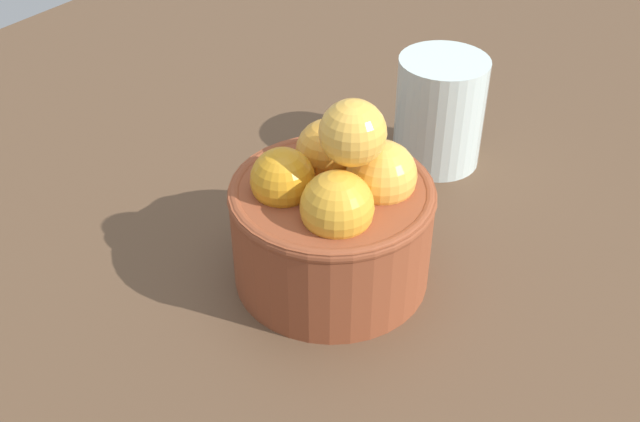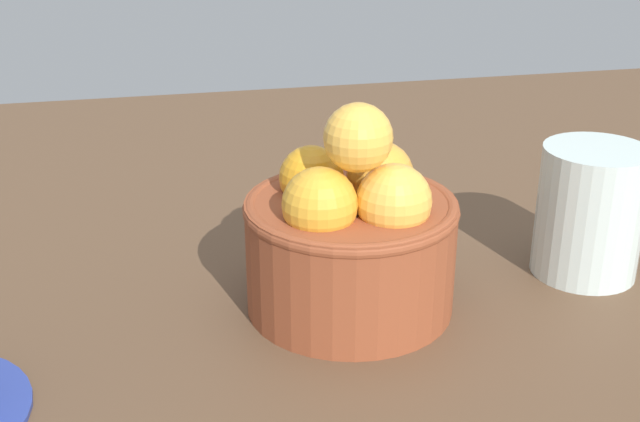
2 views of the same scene
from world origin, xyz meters
TOP-DOWN VIEW (x-y plane):
  - ground_plane at (0.00, 0.00)cm, footprint 149.27×109.38cm
  - terracotta_bowl at (0.01, -0.10)cm, footprint 13.66×13.66cm
  - water_glass at (17.42, 1.22)cm, footprint 7.32×7.32cm

SIDE VIEW (x-z plane):
  - ground_plane at x=0.00cm, z-range -3.55..0.00cm
  - water_glass at x=17.42cm, z-range 0.00..9.26cm
  - terracotta_bowl at x=0.01cm, z-range -1.93..12.26cm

